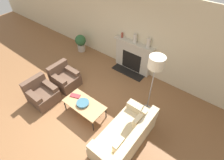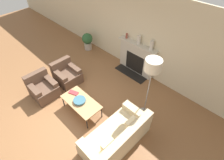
% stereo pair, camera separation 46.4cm
% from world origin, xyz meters
% --- Properties ---
extents(ground_plane, '(18.00, 18.00, 0.00)m').
position_xyz_m(ground_plane, '(0.00, 0.00, 0.00)').
color(ground_plane, brown).
extents(wall_back, '(18.00, 0.06, 2.90)m').
position_xyz_m(wall_back, '(0.00, 3.04, 1.45)').
color(wall_back, beige).
rests_on(wall_back, ground_plane).
extents(fireplace, '(1.56, 0.59, 1.18)m').
position_xyz_m(fireplace, '(0.14, 2.90, 0.58)').
color(fireplace, beige).
rests_on(fireplace, ground_plane).
extents(couch, '(0.90, 1.81, 0.81)m').
position_xyz_m(couch, '(1.70, 0.24, 0.30)').
color(couch, '#CCB78E').
rests_on(couch, ground_plane).
extents(armchair_near, '(0.83, 0.76, 0.77)m').
position_xyz_m(armchair_near, '(-1.21, -0.20, 0.29)').
color(armchair_near, brown).
rests_on(armchair_near, ground_plane).
extents(armchair_far, '(0.83, 0.76, 0.77)m').
position_xyz_m(armchair_far, '(-1.21, 0.72, 0.29)').
color(armchair_far, brown).
rests_on(armchair_far, ground_plane).
extents(coffee_table, '(1.23, 0.63, 0.45)m').
position_xyz_m(coffee_table, '(0.24, 0.25, 0.42)').
color(coffee_table, tan).
rests_on(coffee_table, ground_plane).
extents(bowl, '(0.36, 0.36, 0.07)m').
position_xyz_m(bowl, '(0.21, 0.23, 0.49)').
color(bowl, '#38667A').
rests_on(bowl, coffee_table).
extents(book, '(0.33, 0.24, 0.02)m').
position_xyz_m(book, '(-0.19, 0.30, 0.46)').
color(book, '#9E2D33').
rests_on(book, coffee_table).
extents(floor_lamp, '(0.40, 0.40, 1.99)m').
position_xyz_m(floor_lamp, '(1.61, 1.51, 1.69)').
color(floor_lamp, gray).
rests_on(floor_lamp, ground_plane).
extents(mantel_vase_left, '(0.08, 0.08, 0.18)m').
position_xyz_m(mantel_vase_left, '(-0.39, 2.91, 1.27)').
color(mantel_vase_left, brown).
rests_on(mantel_vase_left, fireplace).
extents(mantel_vase_center_left, '(0.13, 0.13, 0.30)m').
position_xyz_m(mantel_vase_center_left, '(0.15, 2.91, 1.33)').
color(mantel_vase_center_left, beige).
rests_on(mantel_vase_center_left, fireplace).
extents(mantel_vase_center_right, '(0.13, 0.13, 0.32)m').
position_xyz_m(mantel_vase_center_right, '(0.67, 2.91, 1.34)').
color(mantel_vase_center_right, beige).
rests_on(mantel_vase_center_right, fireplace).
extents(potted_plant, '(0.46, 0.46, 0.75)m').
position_xyz_m(potted_plant, '(-2.33, 2.59, 0.42)').
color(potted_plant, '#B2A899').
rests_on(potted_plant, ground_plane).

